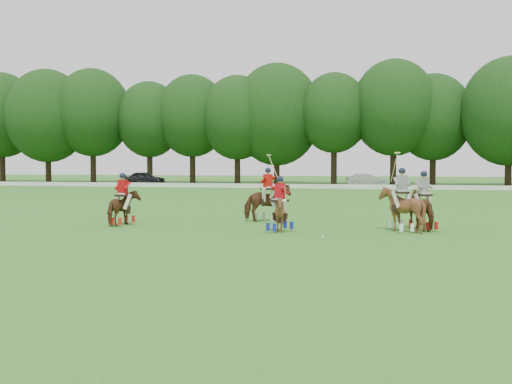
% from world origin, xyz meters
% --- Properties ---
extents(ground, '(180.00, 180.00, 0.00)m').
position_xyz_m(ground, '(0.00, 0.00, 0.00)').
color(ground, '#24631C').
rests_on(ground, ground).
extents(tree_line, '(117.98, 14.32, 14.75)m').
position_xyz_m(tree_line, '(0.26, 48.05, 8.23)').
color(tree_line, black).
rests_on(tree_line, ground).
extents(boundary_rail, '(120.00, 0.10, 0.44)m').
position_xyz_m(boundary_rail, '(0.00, 38.00, 0.22)').
color(boundary_rail, white).
rests_on(boundary_rail, ground).
extents(car_left, '(4.61, 1.97, 1.55)m').
position_xyz_m(car_left, '(-21.00, 42.50, 0.78)').
color(car_left, black).
rests_on(car_left, ground).
extents(car_mid, '(4.51, 2.50, 1.41)m').
position_xyz_m(car_mid, '(3.84, 42.50, 0.70)').
color(car_mid, '#9B9A9F').
rests_on(car_mid, ground).
extents(polo_red_a, '(1.08, 1.77, 2.16)m').
position_xyz_m(polo_red_a, '(-5.36, 3.52, 0.77)').
color(polo_red_a, '#512F15').
rests_on(polo_red_a, ground).
extents(polo_red_b, '(2.16, 2.17, 2.90)m').
position_xyz_m(polo_red_b, '(0.23, 6.10, 0.85)').
color(polo_red_b, '#512F15').
rests_on(polo_red_b, ground).
extents(polo_red_c, '(1.56, 1.61, 2.09)m').
position_xyz_m(polo_red_c, '(1.35, 2.65, 0.73)').
color(polo_red_c, '#512F15').
rests_on(polo_red_c, ground).
extents(polo_stripe_a, '(1.63, 2.02, 2.27)m').
position_xyz_m(polo_stripe_a, '(6.63, 4.40, 0.82)').
color(polo_stripe_a, '#512F15').
rests_on(polo_stripe_a, ground).
extents(polo_stripe_b, '(1.74, 1.85, 2.93)m').
position_xyz_m(polo_stripe_b, '(5.79, 3.71, 0.87)').
color(polo_stripe_b, '#512F15').
rests_on(polo_stripe_b, ground).
extents(polo_ball, '(0.09, 0.09, 0.09)m').
position_xyz_m(polo_ball, '(3.09, 1.14, 0.04)').
color(polo_ball, white).
rests_on(polo_ball, ground).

